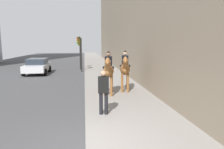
# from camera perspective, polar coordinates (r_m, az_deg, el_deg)

# --- Properties ---
(sidewalk_slab) EXTENTS (120.00, 3.63, 0.12)m
(sidewalk_slab) POSITION_cam_1_polar(r_m,az_deg,el_deg) (6.08, 10.84, -18.33)
(sidewalk_slab) COLOR gray
(sidewalk_slab) RESTS_ON ground
(mounted_horse_near) EXTENTS (2.14, 0.79, 2.33)m
(mounted_horse_near) POSITION_cam_1_polar(r_m,az_deg,el_deg) (10.58, -1.03, 1.18)
(mounted_horse_near) COLOR brown
(mounted_horse_near) RESTS_ON sidewalk_slab
(mounted_horse_far) EXTENTS (2.14, 0.83, 2.32)m
(mounted_horse_far) POSITION_cam_1_polar(r_m,az_deg,el_deg) (11.44, 3.72, 1.72)
(mounted_horse_far) COLOR brown
(mounted_horse_far) RESTS_ON sidewalk_slab
(pedestrian_greeting) EXTENTS (0.31, 0.43, 1.70)m
(pedestrian_greeting) POSITION_cam_1_polar(r_m,az_deg,el_deg) (7.63, -2.42, -4.27)
(pedestrian_greeting) COLOR black
(pedestrian_greeting) RESTS_ON sidewalk_slab
(car_near_lane) EXTENTS (4.10, 2.12, 1.44)m
(car_near_lane) POSITION_cam_1_polar(r_m,az_deg,el_deg) (20.27, -20.46, 2.35)
(car_near_lane) COLOR silver
(car_near_lane) RESTS_ON ground
(traffic_light_near_curb) EXTENTS (0.20, 0.44, 3.41)m
(traffic_light_near_curb) POSITION_cam_1_polar(r_m,az_deg,el_deg) (20.59, -9.01, 7.17)
(traffic_light_near_curb) COLOR black
(traffic_light_near_curb) RESTS_ON ground
(traffic_light_far_curb) EXTENTS (0.20, 0.44, 3.61)m
(traffic_light_far_curb) POSITION_cam_1_polar(r_m,az_deg,el_deg) (22.29, -9.32, 7.60)
(traffic_light_far_curb) COLOR black
(traffic_light_far_curb) RESTS_ON ground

